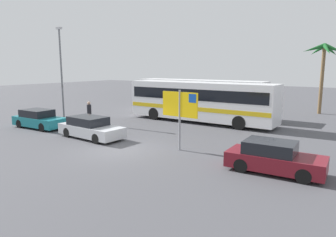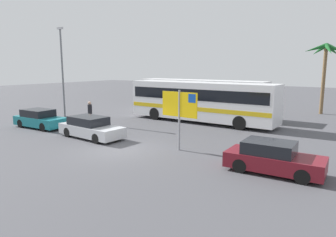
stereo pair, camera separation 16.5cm
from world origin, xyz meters
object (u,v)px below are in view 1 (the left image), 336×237
object	(u,v)px
bus_front_coach	(200,100)
ferry_sign	(180,107)
pedestrian_near_sign	(89,111)
car_maroon	(274,158)
car_silver	(90,128)
car_teal	(39,119)
bus_rear_coach	(199,95)

from	to	relation	value
bus_front_coach	ferry_sign	size ratio (longest dim) A/B	3.75
pedestrian_near_sign	car_maroon	bearing A→B (deg)	27.23
ferry_sign	car_silver	size ratio (longest dim) A/B	0.70
car_teal	car_maroon	bearing A→B (deg)	-3.24
car_teal	pedestrian_near_sign	world-z (taller)	pedestrian_near_sign
bus_front_coach	car_silver	distance (m)	9.24
car_maroon	car_silver	bearing A→B (deg)	177.26
car_teal	bus_rear_coach	bearing A→B (deg)	57.80
bus_front_coach	car_maroon	size ratio (longest dim) A/B	3.00
bus_front_coach	bus_rear_coach	bearing A→B (deg)	119.55
ferry_sign	bus_front_coach	bearing A→B (deg)	114.84
ferry_sign	pedestrian_near_sign	distance (m)	9.49
bus_front_coach	pedestrian_near_sign	xyz separation A→B (m)	(-6.10, -6.00, -0.69)
car_teal	pedestrian_near_sign	size ratio (longest dim) A/B	2.29
ferry_sign	car_maroon	distance (m)	5.39
car_teal	car_silver	bearing A→B (deg)	-3.83
bus_rear_coach	car_silver	xyz separation A→B (m)	(-1.14, -11.97, -1.15)
pedestrian_near_sign	ferry_sign	bearing A→B (deg)	25.91
car_maroon	car_silver	world-z (taller)	same
bus_front_coach	car_silver	world-z (taller)	bus_front_coach
bus_rear_coach	pedestrian_near_sign	distance (m)	10.24
bus_rear_coach	car_maroon	distance (m)	15.66
car_maroon	pedestrian_near_sign	size ratio (longest dim) A/B	2.18
car_teal	bus_front_coach	bearing A→B (deg)	42.20
car_teal	pedestrian_near_sign	bearing A→B (deg)	43.94
ferry_sign	car_teal	world-z (taller)	ferry_sign
car_silver	car_teal	distance (m)	5.50
bus_rear_coach	ferry_sign	bearing A→B (deg)	-66.06
bus_rear_coach	ferry_sign	xyz separation A→B (m)	(4.99, -11.23, 0.54)
ferry_sign	car_maroon	bearing A→B (deg)	-4.66
car_silver	car_teal	world-z (taller)	same
car_maroon	pedestrian_near_sign	xyz separation A→B (m)	(-14.27, 2.65, 0.46)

